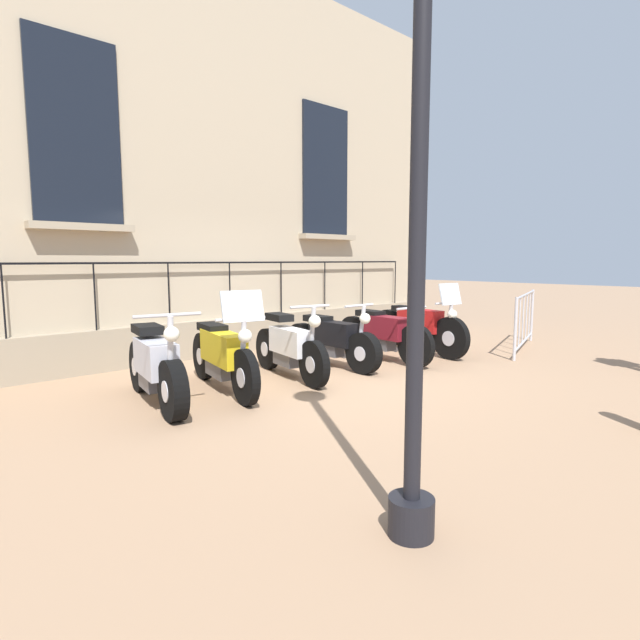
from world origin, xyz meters
The scene contains 10 objects.
ground_plane centered at (0.00, 0.00, 0.00)m, with size 60.00×60.00×0.00m, color #9E7A5B.
building_facade centered at (-2.81, 0.00, 3.29)m, with size 0.82×10.89×6.77m.
motorcycle_silver centered at (-0.26, -2.38, 0.43)m, with size 2.05×0.77×1.11m.
motorcycle_yellow centered at (-0.25, -1.50, 0.46)m, with size 2.11×0.75×1.31m.
motorcycle_white centered at (-0.24, -0.43, 0.42)m, with size 1.95×0.68×1.07m.
motorcycle_black centered at (-0.40, 0.54, 0.40)m, with size 2.03×0.57×1.01m.
motorcycle_maroon centered at (-0.14, 1.47, 0.44)m, with size 2.11×0.65×0.93m.
motorcycle_red centered at (-0.16, 2.46, 0.46)m, with size 2.21×0.61×1.26m.
lamppost centered at (3.42, -2.48, 2.97)m, with size 0.40×0.40×4.57m.
crowd_barrier centered at (0.96, 4.16, 0.57)m, with size 0.80×2.28×1.05m.
Camera 1 is at (5.16, -4.84, 1.66)m, focal length 28.33 mm.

